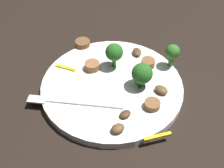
% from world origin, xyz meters
% --- Properties ---
extents(ground_plane, '(1.40, 1.40, 0.00)m').
position_xyz_m(ground_plane, '(0.00, 0.00, 0.00)').
color(ground_plane, black).
extents(plate, '(0.28, 0.28, 0.02)m').
position_xyz_m(plate, '(0.00, 0.00, 0.01)').
color(plate, white).
rests_on(plate, ground_plane).
extents(fork, '(0.18, 0.04, 0.00)m').
position_xyz_m(fork, '(0.06, 0.07, 0.02)').
color(fork, silver).
rests_on(fork, plate).
extents(broccoli_floret_0, '(0.03, 0.03, 0.05)m').
position_xyz_m(broccoli_floret_0, '(-0.10, -0.09, 0.05)').
color(broccoli_floret_0, '#347525').
rests_on(broccoli_floret_0, plate).
extents(broccoli_floret_1, '(0.04, 0.04, 0.06)m').
position_xyz_m(broccoli_floret_1, '(0.01, -0.05, 0.05)').
color(broccoli_floret_1, '#296420').
rests_on(broccoli_floret_1, plate).
extents(broccoli_floret_2, '(0.04, 0.04, 0.05)m').
position_xyz_m(broccoli_floret_2, '(-0.06, -0.01, 0.05)').
color(broccoli_floret_2, '#296420').
rests_on(broccoli_floret_2, plate).
extents(sausage_slice_0, '(0.04, 0.04, 0.01)m').
position_xyz_m(sausage_slice_0, '(-0.09, 0.03, 0.02)').
color(sausage_slice_0, brown).
rests_on(sausage_slice_0, plate).
extents(sausage_slice_1, '(0.03, 0.03, 0.01)m').
position_xyz_m(sausage_slice_1, '(0.05, -0.03, 0.02)').
color(sausage_slice_1, brown).
rests_on(sausage_slice_1, plate).
extents(sausage_slice_2, '(0.04, 0.04, 0.02)m').
position_xyz_m(sausage_slice_2, '(-0.06, -0.07, 0.02)').
color(sausage_slice_2, brown).
rests_on(sausage_slice_2, plate).
extents(sausage_slice_3, '(0.05, 0.05, 0.01)m').
position_xyz_m(sausage_slice_3, '(0.10, -0.10, 0.02)').
color(sausage_slice_3, brown).
rests_on(sausage_slice_3, plate).
extents(mushroom_0, '(0.03, 0.03, 0.01)m').
position_xyz_m(mushroom_0, '(-0.05, 0.07, 0.02)').
color(mushroom_0, '#422B19').
rests_on(mushroom_0, plate).
extents(mushroom_1, '(0.03, 0.03, 0.01)m').
position_xyz_m(mushroom_1, '(-0.10, -0.01, 0.02)').
color(mushroom_1, brown).
rests_on(mushroom_1, plate).
extents(mushroom_2, '(0.03, 0.03, 0.01)m').
position_xyz_m(mushroom_2, '(-0.02, -0.11, 0.02)').
color(mushroom_2, '#4C331E').
rests_on(mushroom_2, plate).
extents(mushroom_3, '(0.03, 0.03, 0.01)m').
position_xyz_m(mushroom_3, '(-0.04, 0.10, 0.02)').
color(mushroom_3, brown).
rests_on(mushroom_3, plate).
extents(pepper_strip_0, '(0.04, 0.01, 0.00)m').
position_xyz_m(pepper_strip_0, '(0.11, -0.01, 0.02)').
color(pepper_strip_0, yellow).
rests_on(pepper_strip_0, plate).
extents(pepper_strip_1, '(0.04, 0.03, 0.00)m').
position_xyz_m(pepper_strip_1, '(-0.11, 0.10, 0.02)').
color(pepper_strip_1, yellow).
rests_on(pepper_strip_1, plate).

